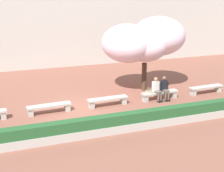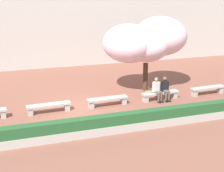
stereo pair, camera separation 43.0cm
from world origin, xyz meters
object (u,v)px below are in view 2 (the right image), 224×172
stone_bench_far_east (208,89)px  handbag (149,91)px  stone_bench_center (49,107)px  stone_bench_east_end (160,94)px  stone_bench_near_east (108,100)px  person_seated_right (165,88)px  cherry_tree_main (146,41)px  person_seated_left (157,88)px

stone_bench_far_east → handbag: size_ratio=6.39×
stone_bench_center → stone_bench_east_end: 6.09m
stone_bench_near_east → stone_bench_east_end: (3.04, 0.00, 0.00)m
person_seated_right → cherry_tree_main: 3.12m
handbag → stone_bench_far_east: bearing=-0.1°
handbag → cherry_tree_main: bearing=72.1°
stone_bench_far_east → person_seated_left: (-3.29, -0.05, 0.39)m
stone_bench_center → stone_bench_far_east: size_ratio=1.00×
stone_bench_near_east → stone_bench_center: bearing=180.0°
person_seated_right → cherry_tree_main: (-0.30, 2.11, 2.28)m
stone_bench_center → cherry_tree_main: cherry_tree_main is taller
person_seated_left → handbag: bearing=173.0°
stone_bench_near_east → handbag: (2.34, 0.00, 0.27)m
stone_bench_center → cherry_tree_main: size_ratio=0.42×
stone_bench_near_east → person_seated_left: size_ratio=1.68×
stone_bench_east_end → person_seated_right: bearing=-11.8°
stone_bench_center → person_seated_right: 6.36m
person_seated_left → cherry_tree_main: 3.11m
handbag → stone_bench_east_end: bearing=-0.4°
stone_bench_center → handbag: handbag is taller
stone_bench_center → cherry_tree_main: 6.92m
handbag → cherry_tree_main: size_ratio=0.07×
person_seated_right → stone_bench_center: bearing=179.5°
stone_bench_near_east → stone_bench_far_east: (6.09, 0.00, 0.00)m
stone_bench_near_east → stone_bench_east_end: same height
stone_bench_center → person_seated_left: person_seated_left is taller
handbag → cherry_tree_main: 3.23m
stone_bench_east_end → person_seated_left: (-0.24, -0.05, 0.39)m
stone_bench_near_east → person_seated_left: bearing=-1.1°
stone_bench_center → handbag: 5.39m
stone_bench_center → cherry_tree_main: (6.05, 2.06, 2.67)m
stone_bench_far_east → cherry_tree_main: bearing=146.3°
stone_bench_far_east → handbag: 3.76m
stone_bench_near_east → cherry_tree_main: cherry_tree_main is taller
stone_bench_center → stone_bench_east_end: same height
stone_bench_near_east → stone_bench_east_end: size_ratio=1.00×
stone_bench_center → person_seated_right: person_seated_right is taller
stone_bench_near_east → cherry_tree_main: 4.51m
stone_bench_center → stone_bench_near_east: size_ratio=1.00×
stone_bench_near_east → person_seated_right: (3.30, -0.05, 0.39)m
handbag → cherry_tree_main: cherry_tree_main is taller
stone_bench_far_east → handbag: handbag is taller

